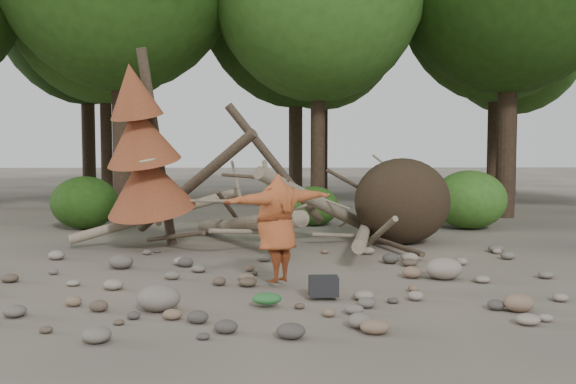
{
  "coord_description": "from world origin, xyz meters",
  "views": [
    {
      "loc": [
        -0.37,
        -10.31,
        2.23
      ],
      "look_at": [
        -0.09,
        1.5,
        1.4
      ],
      "focal_mm": 40.0,
      "sensor_mm": 36.0,
      "label": 1
    }
  ],
  "objects": [
    {
      "name": "boulder_front_right",
      "position": [
        2.96,
        -1.83,
        0.12
      ],
      "size": [
        0.41,
        0.37,
        0.25
      ],
      "primitive_type": "ellipsoid",
      "color": "#7F634F",
      "rests_on": "ground"
    },
    {
      "name": "deadfall_pile",
      "position": [
        2.02,
        4.24,
        0.95
      ],
      "size": [
        8.55,
        5.24,
        3.3
      ],
      "color": "#332619",
      "rests_on": "ground"
    },
    {
      "name": "cloth_green",
      "position": [
        -0.46,
        -1.53,
        0.08
      ],
      "size": [
        0.42,
        0.35,
        0.16
      ],
      "primitive_type": "ellipsoid",
      "color": "#27612B",
      "rests_on": "ground"
    },
    {
      "name": "boulder_front_left",
      "position": [
        -1.93,
        -1.68,
        0.18
      ],
      "size": [
        0.59,
        0.54,
        0.36
      ],
      "primitive_type": "ellipsoid",
      "color": "slate",
      "rests_on": "ground"
    },
    {
      "name": "backpack",
      "position": [
        0.37,
        -1.08,
        0.14
      ],
      "size": [
        0.43,
        0.3,
        0.28
      ],
      "primitive_type": "cube",
      "rotation": [
        0.0,
        0.0,
        0.03
      ],
      "color": "black",
      "rests_on": "ground"
    },
    {
      "name": "cloth_orange",
      "position": [
        0.31,
        -0.73,
        0.06
      ],
      "size": [
        0.31,
        0.26,
        0.11
      ],
      "primitive_type": "ellipsoid",
      "color": "#A9401D",
      "rests_on": "ground"
    },
    {
      "name": "dead_conifer",
      "position": [
        -3.12,
        3.37,
        2.11
      ],
      "size": [
        2.06,
        2.16,
        4.35
      ],
      "color": "#4C3F30",
      "rests_on": "ground"
    },
    {
      "name": "frisbee_thrower",
      "position": [
        -0.31,
        -0.18,
        0.94
      ],
      "size": [
        3.11,
        1.76,
        2.0
      ],
      "color": "#A04A24",
      "rests_on": "ground"
    },
    {
      "name": "bush_right",
      "position": [
        5.0,
        7.0,
        0.8
      ],
      "size": [
        2.0,
        2.0,
        1.6
      ],
      "primitive_type": "ellipsoid",
      "color": "#386C21",
      "rests_on": "ground"
    },
    {
      "name": "ground",
      "position": [
        0.0,
        0.0,
        0.0
      ],
      "size": [
        120.0,
        120.0,
        0.0
      ],
      "primitive_type": "plane",
      "color": "#514C44",
      "rests_on": "ground"
    },
    {
      "name": "bush_left",
      "position": [
        -5.5,
        7.2,
        0.72
      ],
      "size": [
        1.8,
        1.8,
        1.44
      ],
      "primitive_type": "ellipsoid",
      "color": "#224813",
      "rests_on": "ground"
    },
    {
      "name": "bush_mid",
      "position": [
        0.8,
        7.8,
        0.56
      ],
      "size": [
        1.4,
        1.4,
        1.12
      ],
      "primitive_type": "ellipsoid",
      "color": "#2D5B1A",
      "rests_on": "ground"
    },
    {
      "name": "boulder_mid_left",
      "position": [
        -3.16,
        1.39,
        0.13
      ],
      "size": [
        0.45,
        0.4,
        0.27
      ],
      "primitive_type": "ellipsoid",
      "color": "#5C564E",
      "rests_on": "ground"
    },
    {
      "name": "boulder_mid_right",
      "position": [
        2.52,
        0.32,
        0.18
      ],
      "size": [
        0.61,
        0.55,
        0.37
      ],
      "primitive_type": "ellipsoid",
      "color": "gray",
      "rests_on": "ground"
    }
  ]
}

